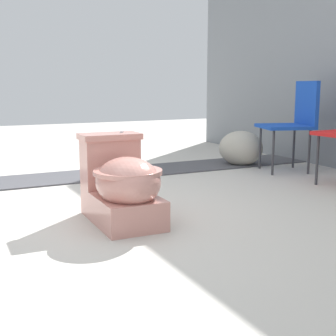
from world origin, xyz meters
TOP-DOWN VIEW (x-y plane):
  - ground_plane at (0.00, 0.00)m, footprint 14.00×14.00m
  - gravel_strip at (-1.25, 0.50)m, footprint 0.56×8.00m
  - toilet at (0.21, 0.08)m, footprint 0.64×0.40m
  - folding_chair_left at (-0.64, 2.11)m, footprint 0.55×0.55m
  - boulder_near at (-1.12, 1.85)m, footprint 0.55×0.56m

SIDE VIEW (x-z plane):
  - ground_plane at x=0.00m, z-range 0.00..0.00m
  - gravel_strip at x=-1.25m, z-range 0.00..0.01m
  - boulder_near at x=-1.12m, z-range 0.00..0.35m
  - toilet at x=0.21m, z-range -0.04..0.48m
  - folding_chair_left at x=-0.64m, z-range 0.09..0.93m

